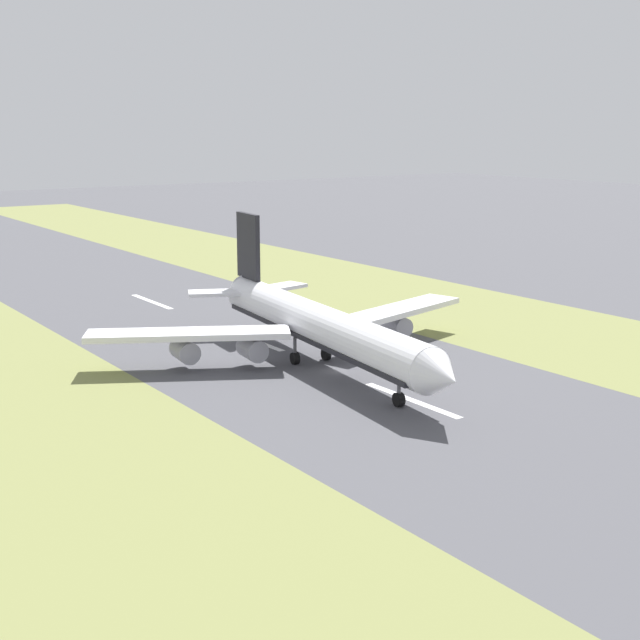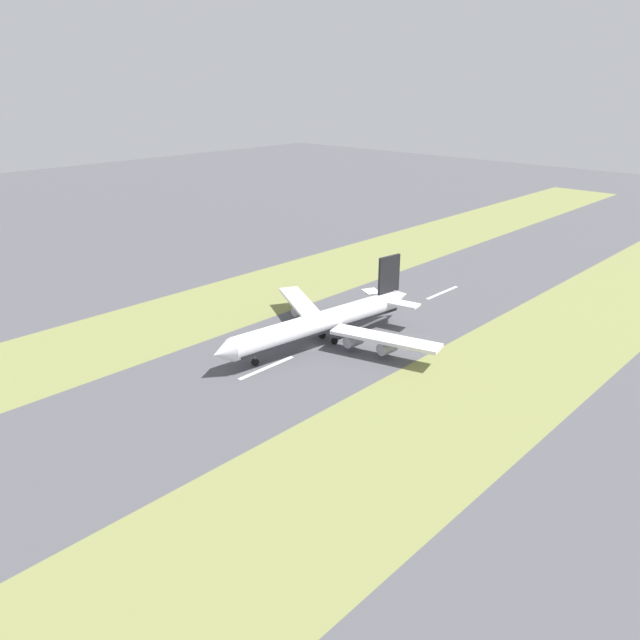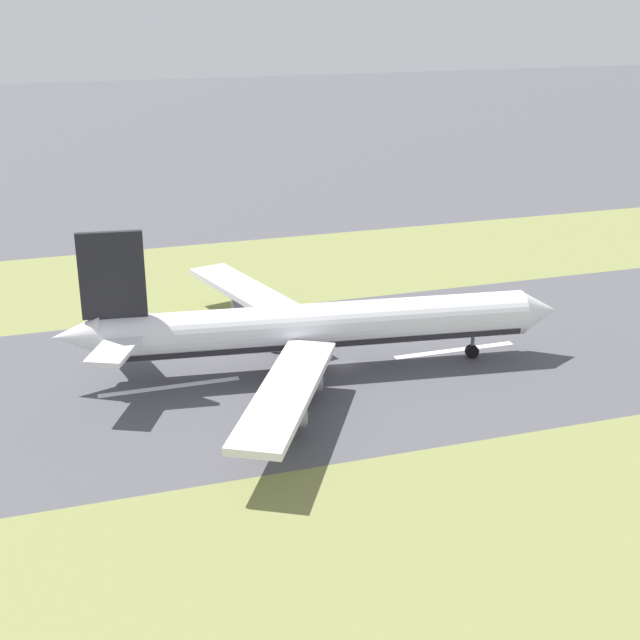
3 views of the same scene
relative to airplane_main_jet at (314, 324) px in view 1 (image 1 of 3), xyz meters
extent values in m
plane|color=#4C4C51|center=(-0.22, 5.09, -6.02)|extent=(800.00, 800.00, 0.00)
cube|color=olive|center=(-45.22, 5.09, -6.02)|extent=(40.00, 600.00, 0.01)
cube|color=olive|center=(44.78, 5.09, -6.02)|extent=(40.00, 600.00, 0.01)
cube|color=silver|center=(-0.22, -58.11, -6.01)|extent=(1.20, 18.00, 0.01)
cube|color=silver|center=(-0.22, -18.11, -6.01)|extent=(1.20, 18.00, 0.01)
cube|color=silver|center=(-0.22, 21.89, -6.01)|extent=(1.20, 18.00, 0.01)
cylinder|color=white|center=(0.23, 1.89, 0.18)|extent=(12.84, 56.31, 6.00)
cone|color=white|center=(3.99, 32.16, 0.18)|extent=(6.45, 5.69, 5.88)
cone|color=white|center=(-3.58, -28.87, 0.98)|extent=(5.80, 6.58, 5.10)
cube|color=black|center=(0.23, 1.89, -1.47)|extent=(12.27, 54.05, 0.70)
cube|color=white|center=(-18.02, -3.12, -0.72)|extent=(29.57, 13.27, 0.90)
cube|color=white|center=(16.71, -7.43, -0.72)|extent=(28.26, 19.33, 0.90)
cylinder|color=#93939E|center=(-9.19, -0.97, -3.17)|extent=(3.77, 5.16, 3.20)
cylinder|color=#93939E|center=(-18.55, -3.34, -3.17)|extent=(3.77, 5.16, 3.20)
cylinder|color=#93939E|center=(8.67, -3.19, -3.17)|extent=(3.77, 5.16, 3.20)
cylinder|color=#93939E|center=(17.18, -7.77, -3.17)|extent=(3.77, 5.16, 3.20)
cube|color=black|center=(-2.96, -23.91, 8.68)|extent=(1.78, 8.04, 11.00)
cube|color=white|center=(-8.42, -23.24, 1.18)|extent=(10.65, 6.22, 0.60)
cube|color=white|center=(2.50, -24.59, 1.18)|extent=(10.92, 8.22, 0.60)
cylinder|color=#59595E|center=(2.85, 23.01, -3.52)|extent=(0.50, 0.50, 3.20)
cylinder|color=black|center=(2.85, 23.01, -5.12)|extent=(1.11, 1.90, 1.80)
cylinder|color=#59595E|center=(-2.71, -0.77, -3.52)|extent=(0.50, 0.50, 3.20)
cylinder|color=black|center=(-2.71, -0.77, -5.12)|extent=(1.11, 1.90, 1.80)
cylinder|color=#59595E|center=(2.45, -1.41, -3.52)|extent=(0.50, 0.50, 3.20)
cylinder|color=black|center=(2.45, -1.41, -5.12)|extent=(1.11, 1.90, 1.80)
camera|label=1|loc=(71.82, 105.19, 28.31)|focal=50.00mm
camera|label=2|loc=(-106.32, 115.67, 61.72)|focal=35.00mm
camera|label=3|loc=(103.97, -31.51, 41.97)|focal=50.00mm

